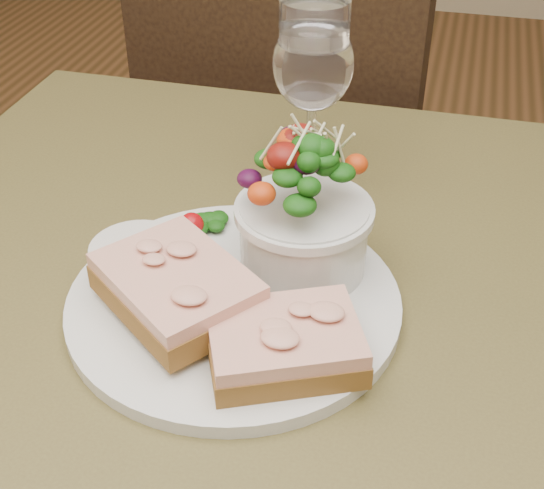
% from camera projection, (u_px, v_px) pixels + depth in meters
% --- Properties ---
extents(cafe_table, '(0.80, 0.80, 0.75)m').
position_uv_depth(cafe_table, '(273.00, 398.00, 0.67)').
color(cafe_table, '#483E1E').
rests_on(cafe_table, ground).
extents(chair_far, '(0.47, 0.47, 0.90)m').
position_uv_depth(chair_far, '(304.00, 262.00, 1.42)').
color(chair_far, black).
rests_on(chair_far, ground).
extents(dinner_plate, '(0.27, 0.27, 0.01)m').
position_uv_depth(dinner_plate, '(234.00, 302.00, 0.61)').
color(dinner_plate, silver).
rests_on(dinner_plate, cafe_table).
extents(sandwich_front, '(0.13, 0.12, 0.03)m').
position_uv_depth(sandwich_front, '(285.00, 343.00, 0.54)').
color(sandwich_front, '#552F16').
rests_on(sandwich_front, dinner_plate).
extents(sandwich_back, '(0.15, 0.15, 0.03)m').
position_uv_depth(sandwich_back, '(177.00, 287.00, 0.58)').
color(sandwich_back, '#552F16').
rests_on(sandwich_back, dinner_plate).
extents(ramekin, '(0.07, 0.07, 0.04)m').
position_uv_depth(ramekin, '(138.00, 262.00, 0.61)').
color(ramekin, beige).
rests_on(ramekin, dinner_plate).
extents(salad_bowl, '(0.11, 0.11, 0.13)m').
position_uv_depth(salad_bowl, '(304.00, 208.00, 0.61)').
color(salad_bowl, silver).
rests_on(salad_bowl, dinner_plate).
extents(garnish, '(0.05, 0.04, 0.02)m').
position_uv_depth(garnish, '(204.00, 225.00, 0.68)').
color(garnish, '#093209').
rests_on(garnish, dinner_plate).
extents(wine_glass, '(0.08, 0.08, 0.18)m').
position_uv_depth(wine_glass, '(313.00, 69.00, 0.70)').
color(wine_glass, white).
rests_on(wine_glass, cafe_table).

